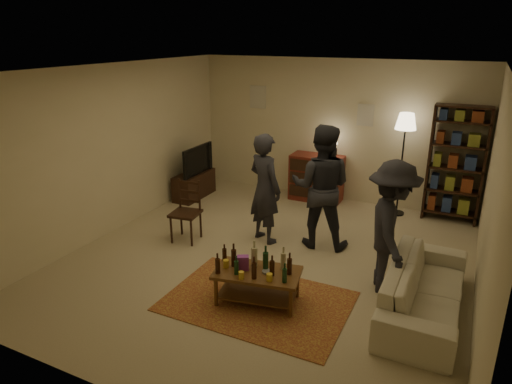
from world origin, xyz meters
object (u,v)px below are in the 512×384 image
Objects in this scene: bookshelf at (456,163)px; coffee_table at (256,274)px; floor_lamp at (405,129)px; sofa at (425,289)px; dresser at (317,177)px; person_by_sofa at (391,228)px; dining_chair at (187,209)px; person_left at (265,188)px; tv_stand at (194,179)px; person_right at (321,187)px.

coffee_table is at bearing -116.45° from bookshelf.
floor_lamp is 3.40m from sofa.
dresser is at bearing 37.54° from sofa.
person_by_sofa reaches higher than coffee_table.
dining_chair is 1.28m from person_left.
bookshelf is 3.26m from sofa.
person_left reaches higher than sofa.
tv_stand is at bearing -4.94° from person_left.
tv_stand is 0.57× the size of floor_lamp.
coffee_table reaches higher than sofa.
person_by_sofa is at bearing 133.93° from person_right.
bookshelf is (1.91, 3.84, 0.65)m from coffee_table.
coffee_table is 4.34m from bookshelf.
person_left is (-2.53, 0.99, 0.56)m from sofa.
bookshelf is 1.03m from floor_lamp.
person_right is (0.17, 1.87, 0.56)m from coffee_table.
dresser reaches higher than sofa.
person_right reaches higher than coffee_table.
floor_lamp is 2.82m from person_by_sofa.
person_left is 2.13m from person_by_sofa.
person_left is (-0.14, -2.12, 0.39)m from dresser.
tv_stand is (-2.78, 2.86, 0.00)m from coffee_table.
coffee_table is 3.99m from tv_stand.
tv_stand is 0.62× the size of person_by_sofa.
person_left reaches higher than dresser.
sofa is at bearing -142.41° from person_by_sofa.
coffee_table is 2.13m from dining_chair.
person_by_sofa is (-0.50, 0.34, 0.55)m from sofa.
coffee_table is 1.85m from person_left.
person_right is at bearing -18.55° from tv_stand.
bookshelf reaches higher than dining_chair.
person_by_sofa is at bearing -83.19° from floor_lamp.
floor_lamp reaches higher than person_by_sofa.
coffee_table is at bearing 109.55° from sofa.
person_right is at bearing 35.87° from person_by_sofa.
bookshelf is (3.69, 2.69, 0.52)m from dining_chair.
dresser reaches higher than coffee_table.
floor_lamp is at bearing 15.11° from sofa.
sofa is 1.20× the size of person_left.
floor_lamp is 2.13m from person_right.
sofa is 2.77m from person_left.
tv_stand is 0.61× the size of person_left.
person_left is 0.86m from person_right.
tv_stand is at bearing 112.30° from dining_chair.
person_by_sofa reaches higher than dresser.
tv_stand reaches higher than dining_chair.
person_left reaches higher than dining_chair.
person_right is (1.95, 0.72, 0.43)m from dining_chair.
tv_stand is 0.78× the size of dresser.
bookshelf is 2.90m from person_by_sofa.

